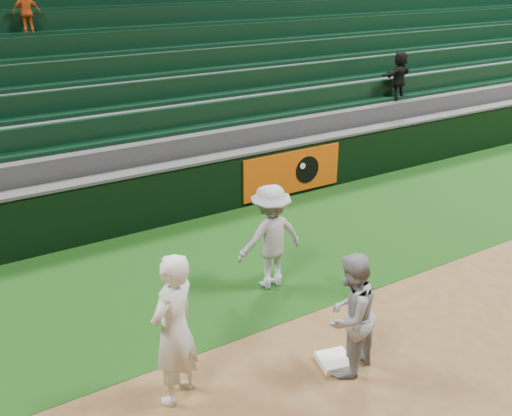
{
  "coord_description": "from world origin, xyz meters",
  "views": [
    {
      "loc": [
        -4.11,
        -5.04,
        5.02
      ],
      "look_at": [
        0.37,
        2.3,
        1.3
      ],
      "focal_mm": 40.0,
      "sensor_mm": 36.0,
      "label": 1
    }
  ],
  "objects_px": {
    "first_base": "(335,361)",
    "first_baseman": "(174,330)",
    "base_coach": "(271,237)",
    "baserunner": "(350,315)"
  },
  "relations": [
    {
      "from": "first_base",
      "to": "first_baseman",
      "type": "distance_m",
      "value": 2.34
    },
    {
      "from": "baserunner",
      "to": "base_coach",
      "type": "height_order",
      "value": "base_coach"
    },
    {
      "from": "first_baseman",
      "to": "first_base",
      "type": "bearing_deg",
      "value": 137.27
    },
    {
      "from": "baserunner",
      "to": "base_coach",
      "type": "bearing_deg",
      "value": -117.4
    },
    {
      "from": "first_baseman",
      "to": "baserunner",
      "type": "xyz_separation_m",
      "value": [
        2.12,
        -0.71,
        -0.14
      ]
    },
    {
      "from": "first_base",
      "to": "baserunner",
      "type": "distance_m",
      "value": 0.84
    },
    {
      "from": "first_base",
      "to": "base_coach",
      "type": "relative_size",
      "value": 0.24
    },
    {
      "from": "first_baseman",
      "to": "baserunner",
      "type": "bearing_deg",
      "value": 133.09
    },
    {
      "from": "first_base",
      "to": "base_coach",
      "type": "distance_m",
      "value": 2.38
    },
    {
      "from": "baserunner",
      "to": "base_coach",
      "type": "relative_size",
      "value": 0.97
    }
  ]
}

